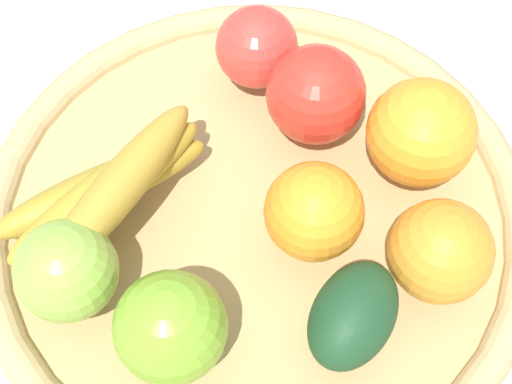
# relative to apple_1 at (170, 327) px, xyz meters

# --- Properties ---
(ground_plane) EXTENTS (2.40, 2.40, 0.00)m
(ground_plane) POSITION_rel_apple_1_xyz_m (0.12, -0.03, -0.07)
(ground_plane) COLOR #B5B59D
(ground_plane) RESTS_ON ground
(basket) EXTENTS (0.44, 0.44, 0.03)m
(basket) POSITION_rel_apple_1_xyz_m (0.12, -0.03, -0.06)
(basket) COLOR tan
(basket) RESTS_ON ground_plane
(apple_1) EXTENTS (0.11, 0.11, 0.08)m
(apple_1) POSITION_rel_apple_1_xyz_m (0.00, 0.00, 0.00)
(apple_1) COLOR #7AAD2D
(apple_1) RESTS_ON basket
(orange_1) EXTENTS (0.08, 0.08, 0.07)m
(orange_1) POSITION_rel_apple_1_xyz_m (0.11, -0.07, -0.00)
(orange_1) COLOR orange
(orange_1) RESTS_ON basket
(banana_bunch) EXTENTS (0.17, 0.15, 0.06)m
(banana_bunch) POSITION_rel_apple_1_xyz_m (0.09, 0.08, -0.01)
(banana_bunch) COLOR #AB8E2B
(banana_bunch) RESTS_ON basket
(orange_0) EXTENTS (0.09, 0.09, 0.07)m
(orange_0) POSITION_rel_apple_1_xyz_m (0.10, -0.17, -0.00)
(orange_0) COLOR orange
(orange_0) RESTS_ON basket
(orange_2) EXTENTS (0.11, 0.11, 0.08)m
(orange_2) POSITION_rel_apple_1_xyz_m (0.19, -0.14, 0.00)
(orange_2) COLOR orange
(orange_2) RESTS_ON basket
(apple_2) EXTENTS (0.07, 0.07, 0.07)m
(apple_2) POSITION_rel_apple_1_xyz_m (0.25, -0.00, -0.00)
(apple_2) COLOR #DC3C34
(apple_2) RESTS_ON basket
(avocado) EXTENTS (0.09, 0.08, 0.06)m
(avocado) POSITION_rel_apple_1_xyz_m (0.04, -0.12, -0.01)
(avocado) COLOR #1B4224
(avocado) RESTS_ON basket
(apple_3) EXTENTS (0.09, 0.09, 0.08)m
(apple_3) POSITION_rel_apple_1_xyz_m (0.21, -0.06, 0.00)
(apple_3) COLOR red
(apple_3) RESTS_ON basket
(apple_0) EXTENTS (0.10, 0.10, 0.07)m
(apple_0) POSITION_rel_apple_1_xyz_m (0.02, 0.08, -0.00)
(apple_0) COLOR #8EBA44
(apple_0) RESTS_ON basket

